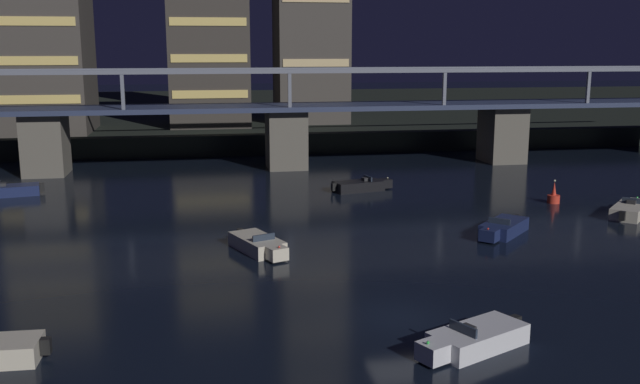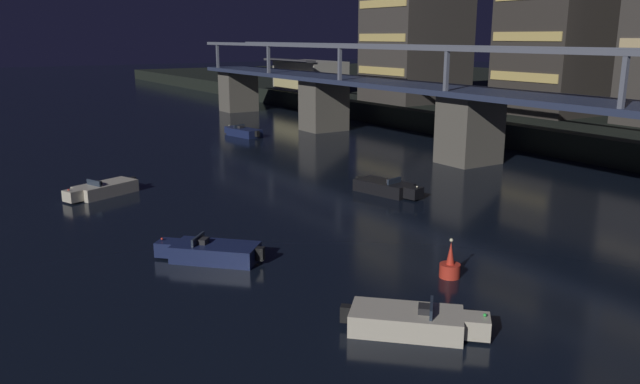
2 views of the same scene
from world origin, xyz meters
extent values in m
cube|color=#605B51|center=(-43.65, 39.07, 2.77)|extent=(3.60, 4.40, 5.55)
cube|color=#605B51|center=(-21.82, 39.07, 2.77)|extent=(3.60, 4.40, 5.55)
cube|color=#605B51|center=(0.00, 39.07, 2.77)|extent=(3.60, 4.40, 5.55)
cube|color=#2D3856|center=(0.00, 39.07, 5.78)|extent=(93.30, 6.40, 0.45)
cube|color=slate|center=(0.00, 36.17, 9.20)|extent=(93.30, 0.36, 0.36)
cube|color=slate|center=(0.00, 41.97, 9.20)|extent=(93.30, 0.36, 0.36)
cube|color=slate|center=(-43.65, 36.17, 7.60)|extent=(0.30, 0.30, 3.20)
cube|color=slate|center=(-29.10, 36.17, 7.60)|extent=(0.30, 0.30, 3.20)
cube|color=slate|center=(-14.55, 36.17, 7.60)|extent=(0.30, 0.30, 3.20)
cube|color=slate|center=(0.00, 36.17, 7.60)|extent=(0.30, 0.30, 3.20)
cube|color=slate|center=(14.55, 36.17, 7.60)|extent=(0.30, 0.30, 3.20)
cube|color=#423D38|center=(-24.42, 54.28, 11.93)|extent=(9.52, 10.70, 19.46)
cube|color=#F2D172|center=(-24.42, 48.88, 6.09)|extent=(8.75, 0.10, 0.90)
cube|color=#F2D172|center=(-24.42, 48.88, 9.99)|extent=(8.75, 0.10, 0.90)
cube|color=#F2D172|center=(-24.42, 48.88, 13.88)|extent=(8.75, 0.10, 0.90)
cube|color=#38332D|center=(-6.75, 58.97, 12.10)|extent=(9.13, 11.46, 19.79)
cube|color=#F2D172|center=(-6.75, 53.19, 6.16)|extent=(8.40, 0.10, 0.90)
cube|color=#F2D172|center=(-6.75, 53.19, 10.12)|extent=(8.40, 0.10, 0.90)
cube|color=#B2AD9E|center=(-44.22, 51.07, 4.40)|extent=(12.00, 6.00, 4.40)
cube|color=#EAD88C|center=(-44.22, 48.02, 3.96)|extent=(11.20, 0.10, 2.64)
cube|color=#4C4C51|center=(-44.22, 47.47, 6.75)|extent=(12.40, 1.60, 0.30)
cube|color=black|center=(4.29, 26.90, 0.40)|extent=(4.22, 2.65, 0.80)
cube|color=black|center=(6.63, 27.45, 0.45)|extent=(1.10, 1.17, 0.70)
cube|color=#283342|center=(5.12, 27.09, 0.98)|extent=(0.41, 1.34, 0.36)
cube|color=#262628|center=(4.88, 27.03, 0.92)|extent=(0.52, 0.64, 0.24)
cube|color=black|center=(2.20, 26.40, 0.50)|extent=(0.43, 0.43, 0.60)
sphere|color=beige|center=(6.88, 27.51, 0.88)|extent=(0.12, 0.12, 0.12)
cube|color=beige|center=(20.47, 15.11, 0.40)|extent=(4.01, 4.07, 0.80)
cube|color=beige|center=(22.14, 16.85, 0.45)|extent=(1.34, 1.33, 0.70)
cube|color=#283342|center=(21.06, 15.73, 0.98)|extent=(1.04, 1.01, 0.36)
cube|color=#262628|center=(20.89, 15.55, 0.92)|extent=(0.68, 0.68, 0.24)
cube|color=black|center=(18.98, 13.56, 0.50)|extent=(0.51, 0.51, 0.60)
sphere|color=#33D84C|center=(22.31, 17.03, 0.88)|extent=(0.12, 0.12, 0.12)
cube|color=#19234C|center=(10.21, 12.35, 0.40)|extent=(4.03, 4.04, 0.80)
cube|color=#19234C|center=(8.51, 10.64, 0.45)|extent=(1.34, 1.34, 0.70)
cube|color=#283342|center=(9.61, 11.74, 0.98)|extent=(1.03, 1.02, 0.36)
cube|color=#262628|center=(9.79, 11.92, 0.92)|extent=(0.68, 0.68, 0.24)
cube|color=black|center=(11.73, 13.88, 0.50)|extent=(0.51, 0.51, 0.60)
sphere|color=red|center=(8.34, 10.46, 0.88)|extent=(0.12, 0.12, 0.12)
cube|color=#19234C|center=(-22.63, 29.73, 0.40)|extent=(4.19, 2.53, 0.80)
cube|color=#19234C|center=(-24.98, 29.25, 0.45)|extent=(1.08, 1.15, 0.70)
cube|color=#283342|center=(-23.46, 29.56, 0.98)|extent=(0.36, 1.34, 0.36)
cube|color=#262628|center=(-23.21, 29.61, 0.92)|extent=(0.50, 0.63, 0.24)
cube|color=black|center=(-20.51, 30.15, 0.50)|extent=(0.42, 0.42, 0.60)
sphere|color=beige|center=(-25.23, 29.20, 0.88)|extent=(0.12, 0.12, 0.12)
cube|color=beige|center=(-5.16, 11.22, 0.40)|extent=(3.13, 4.30, 0.80)
cube|color=beige|center=(-4.26, 8.99, 0.45)|extent=(1.25, 1.20, 0.70)
cube|color=#283342|center=(-4.84, 10.43, 0.98)|extent=(1.29, 0.60, 0.36)
cube|color=#262628|center=(-4.93, 10.66, 0.92)|extent=(0.67, 0.58, 0.24)
cube|color=black|center=(-5.96, 13.22, 0.50)|extent=(0.47, 0.47, 0.60)
sphere|color=red|center=(-4.17, 8.76, 0.88)|extent=(0.12, 0.12, 0.12)
cylinder|color=red|center=(17.54, 20.05, 0.30)|extent=(0.90, 0.90, 0.60)
cone|color=red|center=(17.54, 20.05, 1.10)|extent=(0.36, 0.36, 1.00)
sphere|color=#F2EAB2|center=(17.54, 20.05, 1.68)|extent=(0.16, 0.16, 0.16)
camera|label=1|loc=(-8.21, -27.54, 11.33)|focal=39.81mm
camera|label=2|loc=(35.73, 1.76, 10.11)|focal=34.90mm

